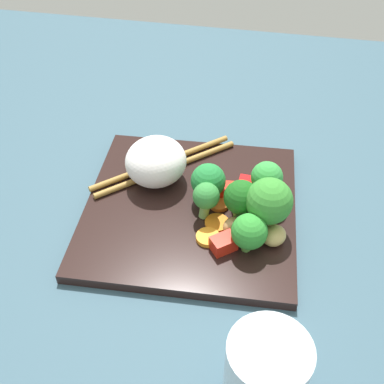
# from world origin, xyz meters

# --- Properties ---
(ground_plane) EXTENTS (1.10, 1.10, 0.02)m
(ground_plane) POSITION_xyz_m (0.00, 0.00, -0.01)
(ground_plane) COLOR #345160
(square_plate) EXTENTS (0.28, 0.28, 0.01)m
(square_plate) POSITION_xyz_m (0.00, 0.00, 0.01)
(square_plate) COLOR black
(square_plate) RESTS_ON ground_plane
(rice_mound) EXTENTS (0.11, 0.11, 0.06)m
(rice_mound) POSITION_xyz_m (-0.04, -0.05, 0.04)
(rice_mound) COLOR white
(rice_mound) RESTS_ON square_plate
(broccoli_floret_0) EXTENTS (0.04, 0.04, 0.06)m
(broccoli_floret_0) POSITION_xyz_m (0.01, 0.06, 0.05)
(broccoli_floret_0) COLOR #62A446
(broccoli_floret_0) RESTS_ON square_plate
(broccoli_floret_1) EXTENTS (0.03, 0.03, 0.05)m
(broccoli_floret_1) POSITION_xyz_m (0.02, 0.02, 0.05)
(broccoli_floret_1) COLOR #72A752
(broccoli_floret_1) RESTS_ON square_plate
(broccoli_floret_2) EXTENTS (0.04, 0.04, 0.05)m
(broccoli_floret_2) POSITION_xyz_m (-0.01, 0.02, 0.04)
(broccoli_floret_2) COLOR #62A347
(broccoli_floret_2) RESTS_ON square_plate
(broccoli_floret_3) EXTENTS (0.06, 0.06, 0.07)m
(broccoli_floret_3) POSITION_xyz_m (0.02, 0.10, 0.06)
(broccoli_floret_3) COLOR #7FB65A
(broccoli_floret_3) RESTS_ON square_plate
(broccoli_floret_4) EXTENTS (0.04, 0.04, 0.06)m
(broccoli_floret_4) POSITION_xyz_m (-0.03, 0.09, 0.05)
(broccoli_floret_4) COLOR #74A843
(broccoli_floret_4) RESTS_ON square_plate
(broccoli_floret_5) EXTENTS (0.04, 0.04, 0.05)m
(broccoli_floret_5) POSITION_xyz_m (0.06, 0.08, 0.04)
(broccoli_floret_5) COLOR #59973D
(broccoli_floret_5) RESTS_ON square_plate
(carrot_slice_0) EXTENTS (0.04, 0.04, 0.01)m
(carrot_slice_0) POSITION_xyz_m (0.05, 0.03, 0.02)
(carrot_slice_0) COLOR orange
(carrot_slice_0) RESTS_ON square_plate
(carrot_slice_1) EXTENTS (0.02, 0.02, 0.01)m
(carrot_slice_1) POSITION_xyz_m (0.00, 0.08, 0.02)
(carrot_slice_1) COLOR orange
(carrot_slice_1) RESTS_ON square_plate
(carrot_slice_2) EXTENTS (0.04, 0.04, 0.00)m
(carrot_slice_2) POSITION_xyz_m (0.03, 0.04, 0.02)
(carrot_slice_2) COLOR orange
(carrot_slice_2) RESTS_ON square_plate
(carrot_slice_3) EXTENTS (0.03, 0.03, 0.00)m
(carrot_slice_3) POSITION_xyz_m (0.04, 0.08, 0.02)
(carrot_slice_3) COLOR orange
(carrot_slice_3) RESTS_ON square_plate
(carrot_slice_4) EXTENTS (0.03, 0.03, 0.01)m
(carrot_slice_4) POSITION_xyz_m (-0.01, 0.04, 0.02)
(carrot_slice_4) COLOR orange
(carrot_slice_4) RESTS_ON square_plate
(pepper_chunk_0) EXTENTS (0.03, 0.03, 0.02)m
(pepper_chunk_0) POSITION_xyz_m (-0.01, 0.06, 0.02)
(pepper_chunk_0) COLOR red
(pepper_chunk_0) RESTS_ON square_plate
(pepper_chunk_1) EXTENTS (0.02, 0.03, 0.02)m
(pepper_chunk_1) POSITION_xyz_m (-0.03, 0.05, 0.02)
(pepper_chunk_1) COLOR red
(pepper_chunk_1) RESTS_ON square_plate
(pepper_chunk_2) EXTENTS (0.03, 0.04, 0.02)m
(pepper_chunk_2) POSITION_xyz_m (0.06, 0.05, 0.02)
(pepper_chunk_2) COLOR red
(pepper_chunk_2) RESTS_ON square_plate
(pepper_chunk_3) EXTENTS (0.03, 0.03, 0.02)m
(pepper_chunk_3) POSITION_xyz_m (-0.03, 0.07, 0.02)
(pepper_chunk_3) COLOR red
(pepper_chunk_3) RESTS_ON square_plate
(chicken_piece_0) EXTENTS (0.03, 0.03, 0.02)m
(chicken_piece_0) POSITION_xyz_m (0.03, 0.06, 0.02)
(chicken_piece_0) COLOR #B5844E
(chicken_piece_0) RESTS_ON square_plate
(chicken_piece_3) EXTENTS (0.04, 0.04, 0.02)m
(chicken_piece_3) POSITION_xyz_m (0.04, 0.11, 0.02)
(chicken_piece_3) COLOR tan
(chicken_piece_3) RESTS_ON square_plate
(chicken_piece_4) EXTENTS (0.05, 0.05, 0.03)m
(chicken_piece_4) POSITION_xyz_m (-0.01, 0.10, 0.03)
(chicken_piece_4) COLOR tan
(chicken_piece_4) RESTS_ON square_plate
(chopstick_pair) EXTENTS (0.16, 0.18, 0.01)m
(chopstick_pair) POSITION_xyz_m (-0.07, -0.05, 0.02)
(chopstick_pair) COLOR olive
(chopstick_pair) RESTS_ON square_plate
(drinking_glass) EXTENTS (0.07, 0.07, 0.08)m
(drinking_glass) POSITION_xyz_m (0.22, 0.11, 0.04)
(drinking_glass) COLOR silver
(drinking_glass) RESTS_ON ground_plane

